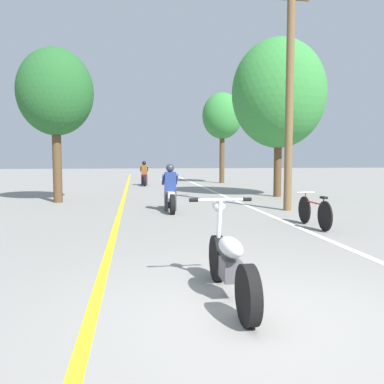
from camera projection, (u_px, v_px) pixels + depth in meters
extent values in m
plane|color=gray|center=(260.00, 317.00, 4.12)|extent=(120.00, 120.00, 0.00)
cube|color=yellow|center=(124.00, 198.00, 16.28)|extent=(0.14, 48.00, 0.01)
cube|color=white|center=(226.00, 197.00, 16.87)|extent=(0.14, 48.00, 0.01)
cylinder|color=brown|center=(289.00, 96.00, 12.27)|extent=(0.24, 0.24, 6.95)
cylinder|color=#513A23|center=(278.00, 160.00, 16.90)|extent=(0.32, 0.32, 3.04)
ellipsoid|color=#337F38|center=(279.00, 93.00, 16.68)|extent=(3.89, 3.50, 4.47)
cylinder|color=#513A23|center=(222.00, 156.00, 26.22)|extent=(0.32, 0.32, 3.51)
ellipsoid|color=#337F38|center=(222.00, 116.00, 26.00)|extent=(2.56, 2.31, 2.95)
cylinder|color=#513A23|center=(57.00, 159.00, 14.68)|extent=(0.32, 0.32, 3.12)
ellipsoid|color=#235B28|center=(55.00, 92.00, 14.47)|extent=(2.69, 2.42, 3.10)
cylinder|color=black|center=(217.00, 258.00, 5.35)|extent=(0.12, 0.60, 0.60)
cylinder|color=black|center=(248.00, 295.00, 3.90)|extent=(0.12, 0.60, 0.60)
ellipsoid|color=silver|center=(231.00, 247.00, 4.60)|extent=(0.24, 0.68, 0.21)
cube|color=#4C4C51|center=(230.00, 269.00, 4.62)|extent=(0.20, 0.36, 0.24)
cylinder|color=silver|center=(219.00, 229.00, 5.23)|extent=(0.06, 0.23, 0.80)
cylinder|color=silver|center=(221.00, 200.00, 5.11)|extent=(0.69, 0.04, 0.04)
cylinder|color=black|center=(194.00, 200.00, 5.06)|extent=(0.11, 0.05, 0.05)
cylinder|color=black|center=(247.00, 199.00, 5.16)|extent=(0.11, 0.05, 0.05)
sphere|color=silver|center=(219.00, 205.00, 5.21)|extent=(0.17, 0.17, 0.17)
cylinder|color=black|center=(168.00, 199.00, 13.07)|extent=(0.12, 0.58, 0.58)
cylinder|color=black|center=(173.00, 204.00, 11.64)|extent=(0.12, 0.58, 0.58)
cube|color=silver|center=(170.00, 196.00, 12.34)|extent=(0.20, 0.93, 0.28)
cylinder|color=silver|center=(169.00, 180.00, 12.92)|extent=(0.50, 0.03, 0.03)
cylinder|color=#38383D|center=(166.00, 201.00, 12.28)|extent=(0.11, 0.11, 0.61)
cylinder|color=#38383D|center=(175.00, 201.00, 12.32)|extent=(0.11, 0.11, 0.61)
cube|color=navy|center=(170.00, 182.00, 12.28)|extent=(0.34, 0.28, 0.60)
cylinder|color=navy|center=(163.00, 180.00, 12.41)|extent=(0.08, 0.47, 0.36)
cylinder|color=navy|center=(176.00, 179.00, 12.46)|extent=(0.08, 0.47, 0.36)
sphere|color=#2D333D|center=(170.00, 168.00, 12.29)|extent=(0.25, 0.25, 0.25)
cylinder|color=black|center=(144.00, 179.00, 24.63)|extent=(0.12, 0.67, 0.67)
cylinder|color=black|center=(145.00, 180.00, 23.26)|extent=(0.12, 0.67, 0.67)
cube|color=maroon|center=(144.00, 177.00, 23.93)|extent=(0.20, 0.89, 0.28)
cylinder|color=silver|center=(144.00, 168.00, 24.47)|extent=(0.50, 0.03, 0.03)
cylinder|color=#282D3D|center=(142.00, 180.00, 23.87)|extent=(0.11, 0.11, 0.65)
cylinder|color=#282D3D|center=(147.00, 180.00, 23.91)|extent=(0.11, 0.11, 0.65)
cube|color=brown|center=(144.00, 170.00, 23.87)|extent=(0.34, 0.28, 0.58)
cylinder|color=brown|center=(141.00, 169.00, 24.00)|extent=(0.08, 0.46, 0.35)
cylinder|color=brown|center=(148.00, 169.00, 24.05)|extent=(0.08, 0.46, 0.35)
sphere|color=black|center=(144.00, 163.00, 23.88)|extent=(0.24, 0.24, 0.24)
cylinder|color=black|center=(304.00, 210.00, 10.03)|extent=(0.04, 0.67, 0.67)
cylinder|color=black|center=(325.00, 216.00, 8.95)|extent=(0.04, 0.67, 0.67)
cylinder|color=#B21E1E|center=(314.00, 203.00, 9.47)|extent=(0.04, 0.88, 0.04)
cylinder|color=#B21E1E|center=(324.00, 207.00, 9.01)|extent=(0.03, 0.03, 0.40)
cube|color=black|center=(324.00, 198.00, 8.99)|extent=(0.10, 0.20, 0.05)
cylinder|color=#B21E1E|center=(305.00, 201.00, 9.96)|extent=(0.03, 0.03, 0.44)
cylinder|color=silver|center=(306.00, 192.00, 9.95)|extent=(0.44, 0.03, 0.03)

